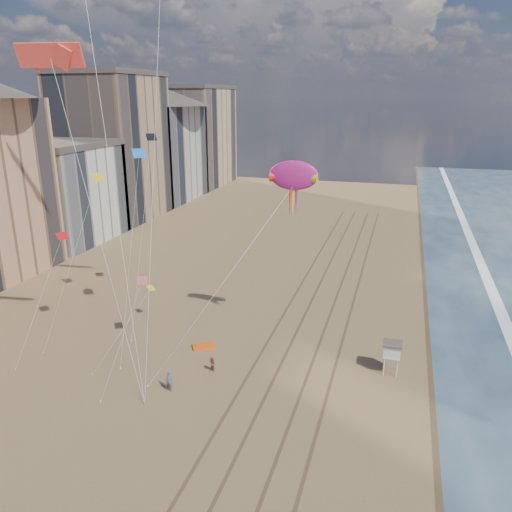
{
  "coord_description": "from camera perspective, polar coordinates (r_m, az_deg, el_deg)",
  "views": [
    {
      "loc": [
        10.84,
        -18.01,
        24.32
      ],
      "look_at": [
        -2.23,
        26.0,
        9.5
      ],
      "focal_mm": 35.0,
      "sensor_mm": 36.0,
      "label": 1
    }
  ],
  "objects": [
    {
      "name": "wet_sand",
      "position": [
        63.43,
        22.69,
        -6.13
      ],
      "size": [
        260.0,
        260.0,
        0.0
      ],
      "primitive_type": "plane",
      "color": "#42301E",
      "rests_on": "ground"
    },
    {
      "name": "kite_flyer_b",
      "position": [
        47.04,
        -5.04,
        -12.27
      ],
      "size": [
        0.9,
        0.83,
        1.48
      ],
      "primitive_type": "imported",
      "rotation": [
        0.0,
        0.0,
        -0.48
      ],
      "color": "#914B4A",
      "rests_on": "ground"
    },
    {
      "name": "foam",
      "position": [
        64.1,
        26.43,
        -6.39
      ],
      "size": [
        260.0,
        260.0,
        0.0
      ],
      "primitive_type": "plane",
      "color": "white",
      "rests_on": "ground"
    },
    {
      "name": "show_kite",
      "position": [
        46.97,
        4.32,
        9.11
      ],
      "size": [
        7.36,
        6.33,
        22.37
      ],
      "color": "#B11B76",
      "rests_on": "ground"
    },
    {
      "name": "buildings",
      "position": [
        101.51,
        -17.79,
        10.97
      ],
      "size": [
        34.72,
        131.35,
        29.0
      ],
      "color": "#C6B284",
      "rests_on": "ground"
    },
    {
      "name": "kite_flyer_a",
      "position": [
        44.68,
        -9.9,
        -13.93
      ],
      "size": [
        0.73,
        0.51,
        1.92
      ],
      "primitive_type": "imported",
      "rotation": [
        0.0,
        0.0,
        -0.08
      ],
      "color": "#53596B",
      "rests_on": "ground"
    },
    {
      "name": "tracks",
      "position": [
        54.45,
        6.1,
        -8.74
      ],
      "size": [
        7.68,
        120.0,
        0.01
      ],
      "color": "brown",
      "rests_on": "ground"
    },
    {
      "name": "grounded_kite",
      "position": [
        51.5,
        -5.99,
        -10.24
      ],
      "size": [
        2.61,
        2.28,
        0.25
      ],
      "primitive_type": "cube",
      "rotation": [
        0.0,
        0.0,
        0.5
      ],
      "color": "#F45214",
      "rests_on": "ground"
    },
    {
      "name": "lifeguard_stand",
      "position": [
        47.48,
        15.27,
        -10.32
      ],
      "size": [
        1.71,
        1.71,
        3.09
      ],
      "color": "silver",
      "rests_on": "ground"
    },
    {
      "name": "small_kites",
      "position": [
        51.88,
        -15.04,
        5.98
      ],
      "size": [
        9.88,
        9.49,
        16.76
      ],
      "color": "yellow",
      "rests_on": "ground"
    }
  ]
}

